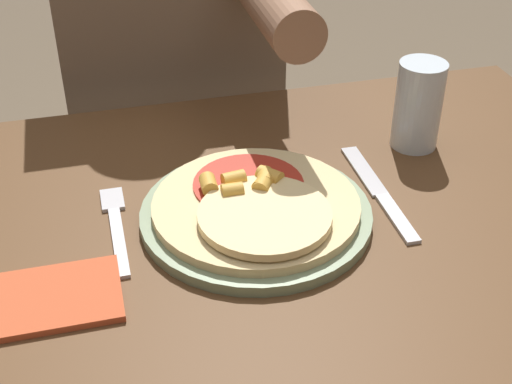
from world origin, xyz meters
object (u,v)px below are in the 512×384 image
object	(u,v)px
pizza	(257,205)
drinking_glass	(418,105)
knife	(379,193)
fork	(116,224)
plate	(256,215)
person_diner	(171,65)
dining_table	(277,325)

from	to	relation	value
pizza	drinking_glass	bearing A→B (deg)	25.35
knife	drinking_glass	bearing A→B (deg)	48.26
fork	drinking_glass	size ratio (longest dim) A/B	1.41
knife	plate	bearing A→B (deg)	-175.80
person_diner	plate	bearing A→B (deg)	-87.05
person_diner	knife	bearing A→B (deg)	-68.83
plate	fork	bearing A→B (deg)	169.82
pizza	knife	xyz separation A→B (m)	(0.17, 0.02, -0.02)
plate	knife	world-z (taller)	plate
drinking_glass	fork	bearing A→B (deg)	-168.24
plate	dining_table	bearing A→B (deg)	-77.20
fork	knife	size ratio (longest dim) A/B	0.79
pizza	drinking_glass	size ratio (longest dim) A/B	2.01
dining_table	knife	xyz separation A→B (m)	(0.15, 0.07, 0.13)
dining_table	fork	world-z (taller)	fork
dining_table	fork	xyz separation A→B (m)	(-0.18, 0.09, 0.13)
plate	pizza	world-z (taller)	pizza
plate	knife	xyz separation A→B (m)	(0.17, 0.01, -0.00)
dining_table	pizza	size ratio (longest dim) A/B	4.03
fork	person_diner	bearing A→B (deg)	73.73
dining_table	plate	world-z (taller)	plate
pizza	knife	world-z (taller)	pizza
pizza	knife	bearing A→B (deg)	5.92
drinking_glass	person_diner	xyz separation A→B (m)	(-0.29, 0.39, -0.08)
pizza	knife	distance (m)	0.17
plate	pizza	distance (m)	0.02
dining_table	drinking_glass	distance (m)	0.36
knife	drinking_glass	world-z (taller)	drinking_glass
drinking_glass	person_diner	bearing A→B (deg)	126.38
person_diner	pizza	bearing A→B (deg)	-87.10
dining_table	person_diner	distance (m)	0.58
dining_table	pizza	world-z (taller)	pizza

